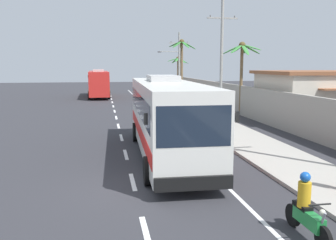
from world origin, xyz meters
name	(u,v)px	position (x,y,z in m)	size (l,w,h in m)	color
ground_plane	(134,188)	(0.00, 0.00, 0.00)	(160.00, 160.00, 0.00)	#303035
sidewalk_kerb	(226,130)	(6.80, 10.00, 0.07)	(3.20, 90.00, 0.14)	#A8A399
lane_markings	(146,122)	(2.07, 14.32, 0.00)	(3.38, 71.00, 0.01)	white
boundary_wall	(256,104)	(10.60, 14.00, 1.25)	(0.24, 60.00, 2.51)	#9E998E
coach_bus_foreground	(167,115)	(1.91, 4.30, 1.94)	(3.22, 11.82, 3.73)	silver
coach_bus_far_lane	(99,83)	(-1.56, 36.73, 1.92)	(3.03, 10.70, 3.69)	red
motorcycle_beside_bus	(170,114)	(3.84, 14.11, 0.64)	(0.56, 1.96, 1.56)	black
motorcycle_trailing	(306,211)	(3.89, -4.34, 0.66)	(0.56, 1.96, 1.62)	black
pedestrian_near_kerb	(199,103)	(6.89, 16.97, 1.06)	(0.36, 0.36, 1.76)	navy
pedestrian_midwalk	(195,106)	(6.33, 16.14, 0.98)	(0.36, 0.36, 1.60)	#2D7A47
utility_pole_mid	(222,55)	(8.59, 16.51, 5.03)	(2.54, 0.24, 9.65)	#9E9E99
utility_pole_far	(178,63)	(8.35, 32.62, 4.43)	(3.99, 0.24, 8.25)	#9E9E99
palm_nearest	(182,58)	(7.93, 28.72, 4.97)	(3.14, 3.52, 7.13)	brown
palm_second	(242,59)	(10.57, 17.06, 4.72)	(3.28, 3.37, 6.16)	brown
palm_third	(178,67)	(9.69, 39.12, 3.93)	(3.15, 3.07, 5.45)	brown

